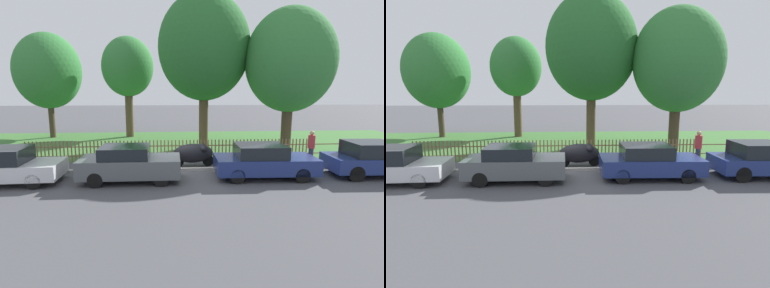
{
  "view_description": "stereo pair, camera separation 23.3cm",
  "coord_description": "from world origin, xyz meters",
  "views": [
    {
      "loc": [
        -0.07,
        -12.92,
        3.56
      ],
      "look_at": [
        0.84,
        0.71,
        1.1
      ],
      "focal_mm": 28.0,
      "sensor_mm": 36.0,
      "label": 1
    },
    {
      "loc": [
        0.17,
        -12.93,
        3.56
      ],
      "look_at": [
        0.84,
        0.71,
        1.1
      ],
      "focal_mm": 28.0,
      "sensor_mm": 36.0,
      "label": 2
    }
  ],
  "objects": [
    {
      "name": "tree_nearest_kerb",
      "position": [
        -9.18,
        10.41,
        4.94
      ],
      "size": [
        4.78,
        4.78,
        7.71
      ],
      "color": "#473828",
      "rests_on": "ground"
    },
    {
      "name": "tree_mid_park",
      "position": [
        1.91,
        5.85,
        6.09
      ],
      "size": [
        5.57,
        5.57,
        9.33
      ],
      "color": "brown",
      "rests_on": "ground"
    },
    {
      "name": "tree_far_left",
      "position": [
        6.67,
        4.25,
        5.2
      ],
      "size": [
        5.08,
        5.08,
        8.15
      ],
      "color": "#473828",
      "rests_on": "ground"
    },
    {
      "name": "pedestrian_near_fence",
      "position": [
        6.64,
        0.89,
        0.93
      ],
      "size": [
        0.39,
        0.39,
        1.64
      ],
      "rotation": [
        0.0,
        0.0,
        1.39
      ],
      "color": "#2D3351",
      "rests_on": "ground"
    },
    {
      "name": "parked_car_white_van",
      "position": [
        8.31,
        -1.22,
        0.73
      ],
      "size": [
        3.88,
        1.94,
        1.45
      ],
      "rotation": [
        0.0,
        0.0,
        -0.03
      ],
      "color": "navy",
      "rests_on": "ground"
    },
    {
      "name": "parked_car_navy_estate",
      "position": [
        -1.77,
        -1.31,
        0.71
      ],
      "size": [
        3.9,
        1.75,
        1.41
      ],
      "rotation": [
        0.0,
        0.0,
        0.0
      ],
      "color": "#51565B",
      "rests_on": "ground"
    },
    {
      "name": "tree_behind_motorcycle",
      "position": [
        -3.34,
        10.37,
        5.22
      ],
      "size": [
        3.83,
        3.83,
        7.5
      ],
      "color": "brown",
      "rests_on": "ground"
    },
    {
      "name": "parked_car_black_saloon",
      "position": [
        -6.48,
        -1.32,
        0.69
      ],
      "size": [
        4.09,
        1.99,
        1.4
      ],
      "rotation": [
        0.0,
        0.0,
        0.04
      ],
      "color": "silver",
      "rests_on": "ground"
    },
    {
      "name": "park_fence",
      "position": [
        -0.0,
        2.04,
        0.54
      ],
      "size": [
        36.2,
        0.05,
        1.08
      ],
      "color": "olive",
      "rests_on": "ground"
    },
    {
      "name": "parked_car_red_compact",
      "position": [
        3.67,
        -1.17,
        0.7
      ],
      "size": [
        4.12,
        1.93,
        1.38
      ],
      "rotation": [
        0.0,
        0.0,
        -0.03
      ],
      "color": "navy",
      "rests_on": "ground"
    },
    {
      "name": "covered_motorcycle",
      "position": [
        0.95,
        0.78,
        0.66
      ],
      "size": [
        1.98,
        0.92,
        1.1
      ],
      "rotation": [
        0.0,
        0.0,
        0.09
      ],
      "color": "black",
      "rests_on": "ground"
    },
    {
      "name": "kerb_stone",
      "position": [
        0.0,
        0.1,
        0.06
      ],
      "size": [
        36.2,
        0.2,
        0.12
      ],
      "primitive_type": "cube",
      "color": "#B2ADA3",
      "rests_on": "ground"
    },
    {
      "name": "ground_plane",
      "position": [
        0.0,
        0.0,
        0.0
      ],
      "size": [
        120.0,
        120.0,
        0.0
      ],
      "primitive_type": "plane",
      "color": "#4C4C51"
    },
    {
      "name": "grass_strip",
      "position": [
        0.0,
        7.4,
        0.01
      ],
      "size": [
        36.2,
        10.76,
        0.01
      ],
      "primitive_type": "cube",
      "color": "#3D7033",
      "rests_on": "ground"
    }
  ]
}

